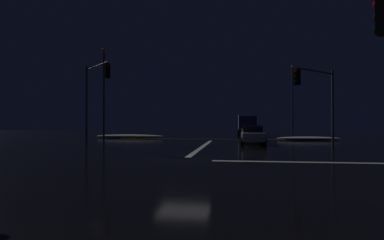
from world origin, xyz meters
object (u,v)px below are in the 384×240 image
Objects in this scene: sedan_white at (253,135)px; traffic_signal_nw at (95,89)px; sedan_green at (252,133)px; box_truck at (247,124)px; streetlamp_left_near at (104,88)px; sedan_orange at (249,131)px; streetlamp_right_far at (293,96)px; traffic_signal_ne at (318,92)px.

traffic_signal_nw is at bearing -162.22° from sedan_white.
box_truck is (-0.08, 13.98, 0.91)m from sedan_green.
sedan_green is 15.93m from streetlamp_left_near.
traffic_signal_nw reaches higher than sedan_orange.
sedan_orange is 9.48m from streetlamp_right_far.
sedan_green is at bearing -117.61° from streetlamp_right_far.
traffic_signal_nw is at bearing -140.15° from sedan_green.
traffic_signal_ne is at bearing -19.35° from streetlamp_left_near.
sedan_orange is 18.09m from traffic_signal_ne.
sedan_orange is at bearing 103.26° from traffic_signal_ne.
streetlamp_right_far is (6.28, -2.11, 3.96)m from box_truck.
streetlamp_left_near is at bearing -143.96° from sedan_orange.
sedan_orange is 0.47× the size of streetlamp_left_near.
streetlamp_left_near reaches higher than traffic_signal_ne.
box_truck is 0.83× the size of streetlamp_right_far.
streetlamp_left_near reaches higher than sedan_green.
sedan_white is 13.58m from traffic_signal_nw.
streetlamp_left_near is (-14.63, -18.11, 3.62)m from box_truck.
sedan_orange is at bearing 89.84° from sedan_green.
traffic_signal_ne is (4.10, -10.74, 3.24)m from sedan_green.
box_truck is 27.80m from traffic_signal_nw.
traffic_signal_nw reaches higher than traffic_signal_ne.
traffic_signal_nw is 6.83m from streetlamp_left_near.
sedan_green is (0.28, 6.63, 0.00)m from sedan_white.
traffic_signal_ne is at bearing -80.41° from box_truck.
streetlamp_left_near is at bearing -142.59° from streetlamp_right_far.
sedan_green is 14.01m from box_truck.
sedan_white is 15.32m from streetlamp_left_near.
sedan_green is at bearing 110.90° from traffic_signal_ne.
sedan_white is 6.64m from sedan_green.
streetlamp_right_far is at bearing -18.59° from box_truck.
streetlamp_right_far is 1.07× the size of streetlamp_left_near.
streetlamp_right_far is (6.21, 11.87, 4.86)m from sedan_green.
traffic_signal_ne is at bearing -76.74° from sedan_orange.
sedan_orange is at bearing 36.04° from streetlamp_left_near.
streetlamp_left_near is at bearing 170.18° from sedan_white.
sedan_white is 20.63m from box_truck.
box_truck is 1.27× the size of traffic_signal_nw.
streetlamp_right_far is (2.11, 22.61, 1.63)m from traffic_signal_ne.
sedan_white is 20.20m from streetlamp_right_far.
sedan_white is 6.83m from traffic_signal_ne.
box_truck is at bearing 161.41° from streetlamp_right_far.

